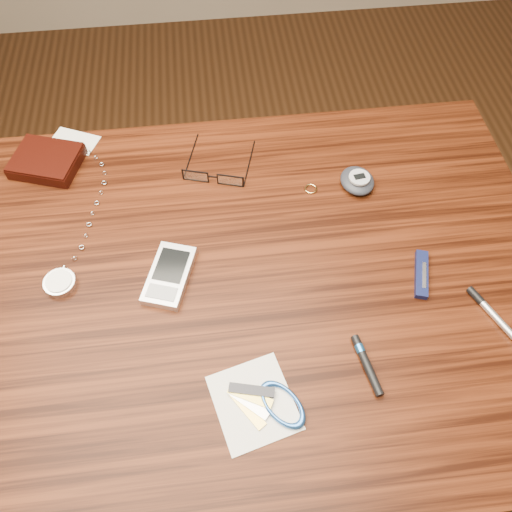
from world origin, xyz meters
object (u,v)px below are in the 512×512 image
object	(u,v)px
wallet_and_card	(47,160)
notepad_keys	(268,403)
pocket_watch	(62,278)
pda_phone	(169,275)
silver_pen	(495,317)
eyeglasses	(214,176)
desk	(237,310)
pocket_knife	(421,274)
pedometer	(357,181)

from	to	relation	value
wallet_and_card	notepad_keys	bearing A→B (deg)	-54.62
pocket_watch	pda_phone	bearing A→B (deg)	-5.23
silver_pen	eyeglasses	bearing A→B (deg)	140.92
eyeglasses	silver_pen	distance (m)	0.49
desk	pocket_knife	distance (m)	0.30
pda_phone	notepad_keys	world-z (taller)	pda_phone
pocket_watch	pedometer	xyz separation A→B (m)	(0.48, 0.13, 0.01)
eyeglasses	pda_phone	bearing A→B (deg)	-113.20
desk	pedometer	xyz separation A→B (m)	(0.22, 0.16, 0.11)
pda_phone	silver_pen	xyz separation A→B (m)	(0.46, -0.12, -0.00)
notepad_keys	silver_pen	bearing A→B (deg)	13.96
pocket_watch	pocket_knife	xyz separation A→B (m)	(0.54, -0.06, -0.00)
pedometer	pocket_watch	bearing A→B (deg)	-164.59
wallet_and_card	pocket_knife	bearing A→B (deg)	-26.98
desk	eyeglasses	size ratio (longest dim) A/B	7.32
wallet_and_card	notepad_keys	world-z (taller)	wallet_and_card
pda_phone	notepad_keys	size ratio (longest dim) A/B	0.85
notepad_keys	silver_pen	xyz separation A→B (m)	(0.34, 0.08, 0.00)
pda_phone	silver_pen	bearing A→B (deg)	-14.85
pocket_knife	silver_pen	world-z (taller)	same
wallet_and_card	pocket_knife	xyz separation A→B (m)	(0.59, -0.30, -0.01)
pedometer	silver_pen	bearing A→B (deg)	-62.53
pocket_watch	pedometer	size ratio (longest dim) A/B	4.21
pocket_watch	desk	bearing A→B (deg)	-6.42
eyeglasses	notepad_keys	world-z (taller)	eyeglasses
pedometer	silver_pen	world-z (taller)	pedometer
notepad_keys	wallet_and_card	bearing A→B (deg)	125.38
desk	pocket_watch	bearing A→B (deg)	173.58
desk	pocket_watch	xyz separation A→B (m)	(-0.26, 0.03, 0.11)
wallet_and_card	silver_pen	bearing A→B (deg)	-29.54
desk	pedometer	world-z (taller)	pedometer
pda_phone	pedometer	xyz separation A→B (m)	(0.32, 0.15, 0.00)
desk	wallet_and_card	bearing A→B (deg)	138.34
pocket_watch	pocket_knife	bearing A→B (deg)	-5.92
pocket_watch	notepad_keys	size ratio (longest dim) A/B	2.15
desk	notepad_keys	xyz separation A→B (m)	(0.02, -0.19, 0.11)
wallet_and_card	desk	bearing A→B (deg)	-41.66
desk	silver_pen	xyz separation A→B (m)	(0.36, -0.11, 0.11)
pda_phone	pocket_knife	distance (m)	0.38
pocket_knife	desk	bearing A→B (deg)	174.55
desk	silver_pen	world-z (taller)	silver_pen
wallet_and_card	pedometer	size ratio (longest dim) A/B	2.19
wallet_and_card	pda_phone	xyz separation A→B (m)	(0.21, -0.26, -0.00)
desk	pedometer	size ratio (longest dim) A/B	13.98
pda_phone	silver_pen	world-z (taller)	pda_phone
eyeglasses	pocket_knife	size ratio (longest dim) A/B	1.64
pocket_knife	notepad_keys	bearing A→B (deg)	-147.00
pedometer	notepad_keys	size ratio (longest dim) A/B	0.51
notepad_keys	silver_pen	size ratio (longest dim) A/B	1.15
pocket_watch	silver_pen	size ratio (longest dim) A/B	2.47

